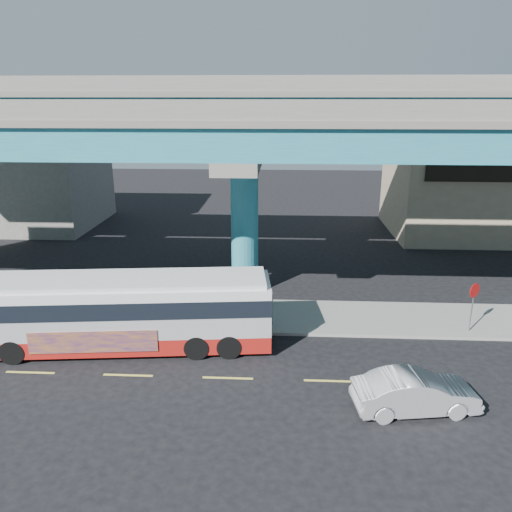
# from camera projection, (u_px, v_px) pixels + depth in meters

# --- Properties ---
(ground) EXTENTS (120.00, 120.00, 0.00)m
(ground) POSITION_uv_depth(u_px,v_px,m) (229.00, 374.00, 19.98)
(ground) COLOR black
(ground) RESTS_ON ground
(sidewalk) EXTENTS (70.00, 4.00, 0.15)m
(sidewalk) POSITION_uv_depth(u_px,v_px,m) (240.00, 315.00, 25.19)
(sidewalk) COLOR gray
(sidewalk) RESTS_ON ground
(lane_markings) EXTENTS (58.00, 0.12, 0.01)m
(lane_markings) POSITION_uv_depth(u_px,v_px,m) (228.00, 378.00, 19.69)
(lane_markings) COLOR #D8C64C
(lane_markings) RESTS_ON ground
(viaduct) EXTENTS (52.00, 12.40, 11.70)m
(viaduct) POSITION_uv_depth(u_px,v_px,m) (244.00, 127.00, 25.88)
(viaduct) COLOR teal
(viaduct) RESTS_ON ground
(building_beige) EXTENTS (14.00, 10.23, 7.00)m
(building_beige) POSITION_uv_depth(u_px,v_px,m) (482.00, 190.00, 39.89)
(building_beige) COLOR tan
(building_beige) RESTS_ON ground
(building_concrete) EXTENTS (12.00, 10.00, 9.00)m
(building_concrete) POSITION_uv_depth(u_px,v_px,m) (24.00, 173.00, 42.47)
(building_concrete) COLOR gray
(building_concrete) RESTS_ON ground
(transit_bus) EXTENTS (12.94, 4.05, 3.27)m
(transit_bus) POSITION_uv_depth(u_px,v_px,m) (124.00, 310.00, 21.63)
(transit_bus) COLOR #A21813
(transit_bus) RESTS_ON ground
(sedan) EXTENTS (2.74, 4.78, 1.43)m
(sedan) POSITION_uv_depth(u_px,v_px,m) (415.00, 393.00, 17.45)
(sedan) COLOR #AAAAAF
(sedan) RESTS_ON ground
(parked_car) EXTENTS (2.03, 4.12, 1.34)m
(parked_car) POSITION_uv_depth(u_px,v_px,m) (53.00, 297.00, 25.51)
(parked_car) COLOR #302F35
(parked_car) RESTS_ON sidewalk
(stop_sign) EXTENTS (0.60, 0.44, 2.39)m
(stop_sign) POSITION_uv_depth(u_px,v_px,m) (474.00, 297.00, 22.85)
(stop_sign) COLOR gray
(stop_sign) RESTS_ON sidewalk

